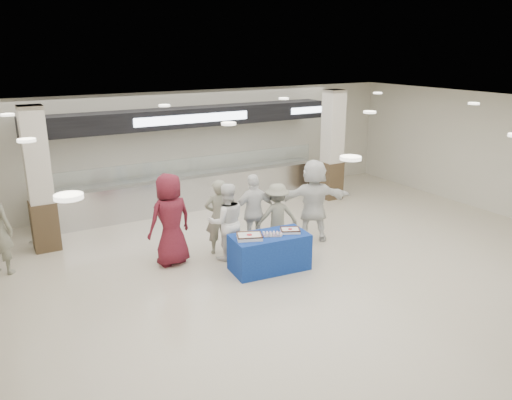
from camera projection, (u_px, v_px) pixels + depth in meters
ground at (300, 281)px, 9.67m from camera, size 14.00×14.00×0.00m
serving_line at (190, 167)px, 13.81m from camera, size 8.70×0.85×2.80m
column_left at (39, 183)px, 10.80m from camera, size 0.55×0.55×3.20m
column_right at (332, 148)px, 14.61m from camera, size 0.55×0.55×3.20m
display_table at (269, 252)px, 10.10m from camera, size 1.61×0.92×0.75m
sheet_cake_left at (249, 236)px, 9.78m from camera, size 0.59×0.53×0.10m
sheet_cake_right at (290, 230)px, 10.13m from camera, size 0.47×0.43×0.08m
cupcake_tray at (272, 234)px, 9.96m from camera, size 0.42×0.38×0.06m
civilian_maroon at (170, 220)px, 10.21m from camera, size 1.04×0.77×1.94m
soldier_a at (219, 217)px, 10.78m from camera, size 0.70×0.57×1.67m
chef_tall at (227, 222)px, 10.48m from camera, size 0.93×0.79×1.67m
chef_short at (254, 212)px, 11.03m from camera, size 1.05×0.53×1.72m
soldier_b at (277, 216)px, 11.08m from camera, size 1.09×0.82×1.50m
civilian_white at (313, 200)px, 11.48m from camera, size 1.88×1.24×1.94m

